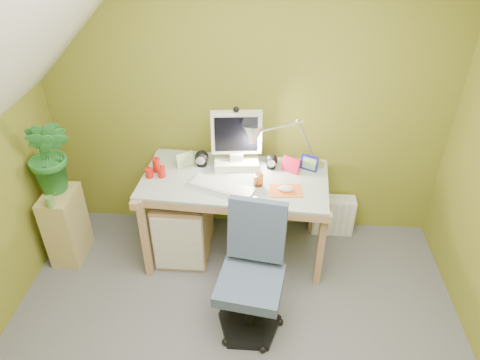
# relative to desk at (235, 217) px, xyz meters

# --- Properties ---
(wall_back) EXTENTS (3.20, 0.01, 2.40)m
(wall_back) POSITION_rel_desk_xyz_m (0.05, 0.42, 0.83)
(wall_back) COLOR olive
(wall_back) RESTS_ON floor
(desk) EXTENTS (1.43, 0.78, 0.74)m
(desk) POSITION_rel_desk_xyz_m (0.00, 0.00, 0.00)
(desk) COLOR #AA7E59
(desk) RESTS_ON floor
(monitor) EXTENTS (0.40, 0.26, 0.52)m
(monitor) POSITION_rel_desk_xyz_m (0.00, 0.18, 0.63)
(monitor) COLOR beige
(monitor) RESTS_ON desk
(speaker_left) EXTENTS (0.12, 0.12, 0.13)m
(speaker_left) POSITION_rel_desk_xyz_m (-0.27, 0.16, 0.44)
(speaker_left) COLOR black
(speaker_left) RESTS_ON desk
(speaker_right) EXTENTS (0.10, 0.10, 0.12)m
(speaker_right) POSITION_rel_desk_xyz_m (0.27, 0.16, 0.43)
(speaker_right) COLOR black
(speaker_right) RESTS_ON desk
(keyboard) EXTENTS (0.49, 0.31, 0.02)m
(keyboard) POSITION_rel_desk_xyz_m (-0.08, -0.14, 0.38)
(keyboard) COLOR silver
(keyboard) RESTS_ON desk
(mousepad) EXTENTS (0.24, 0.18, 0.01)m
(mousepad) POSITION_rel_desk_xyz_m (0.38, -0.14, 0.37)
(mousepad) COLOR orange
(mousepad) RESTS_ON desk
(mouse) EXTENTS (0.13, 0.10, 0.04)m
(mouse) POSITION_rel_desk_xyz_m (0.38, -0.14, 0.39)
(mouse) COLOR silver
(mouse) RESTS_ON mousepad
(amber_tumbler) EXTENTS (0.08, 0.08, 0.09)m
(amber_tumbler) POSITION_rel_desk_xyz_m (0.18, -0.08, 0.42)
(amber_tumbler) COLOR #964415
(amber_tumbler) RESTS_ON desk
(candle_cluster) EXTENTS (0.16, 0.14, 0.11)m
(candle_cluster) POSITION_rel_desk_xyz_m (-0.60, 0.01, 0.43)
(candle_cluster) COLOR red
(candle_cluster) RESTS_ON desk
(photo_frame_red) EXTENTS (0.13, 0.09, 0.12)m
(photo_frame_red) POSITION_rel_desk_xyz_m (0.42, 0.12, 0.43)
(photo_frame_red) COLOR #BA1332
(photo_frame_red) RESTS_ON desk
(photo_frame_blue) EXTENTS (0.13, 0.08, 0.12)m
(photo_frame_blue) POSITION_rel_desk_xyz_m (0.56, 0.16, 0.43)
(photo_frame_blue) COLOR navy
(photo_frame_blue) RESTS_ON desk
(photo_frame_green) EXTENTS (0.12, 0.09, 0.12)m
(photo_frame_green) POSITION_rel_desk_xyz_m (-0.40, 0.14, 0.43)
(photo_frame_green) COLOR #A3B87E
(photo_frame_green) RESTS_ON desk
(desk_lamp) EXTENTS (0.60, 0.30, 0.62)m
(desk_lamp) POSITION_rel_desk_xyz_m (0.45, 0.18, 0.68)
(desk_lamp) COLOR silver
(desk_lamp) RESTS_ON desk
(side_ledge) EXTENTS (0.23, 0.35, 0.62)m
(side_ledge) POSITION_rel_desk_xyz_m (-1.35, -0.13, -0.06)
(side_ledge) COLOR tan
(side_ledge) RESTS_ON floor
(potted_plant) EXTENTS (0.39, 0.33, 0.63)m
(potted_plant) POSITION_rel_desk_xyz_m (-1.35, -0.08, 0.56)
(potted_plant) COLOR #26722C
(potted_plant) RESTS_ON side_ledge
(green_cup) EXTENTS (0.08, 0.08, 0.08)m
(green_cup) POSITION_rel_desk_xyz_m (-1.33, -0.28, 0.29)
(green_cup) COLOR #598B3A
(green_cup) RESTS_ON side_ledge
(task_chair) EXTENTS (0.54, 0.54, 0.85)m
(task_chair) POSITION_rel_desk_xyz_m (0.16, -0.76, 0.05)
(task_chair) COLOR #3D4A64
(task_chair) RESTS_ON floor
(radiator) EXTENTS (0.35, 0.14, 0.35)m
(radiator) POSITION_rel_desk_xyz_m (0.83, 0.32, -0.20)
(radiator) COLOR silver
(radiator) RESTS_ON floor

